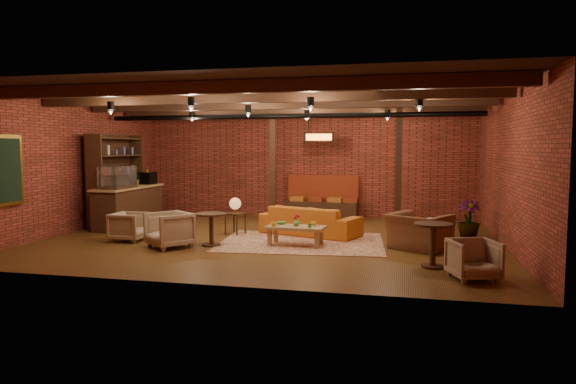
% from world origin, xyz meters
% --- Properties ---
extents(floor, '(10.00, 10.00, 0.00)m').
position_xyz_m(floor, '(0.00, 0.00, 0.00)').
color(floor, '#3E240F').
rests_on(floor, ground).
extents(ceiling, '(10.00, 8.00, 0.02)m').
position_xyz_m(ceiling, '(0.00, 0.00, 3.20)').
color(ceiling, black).
rests_on(ceiling, wall_back).
extents(wall_back, '(10.00, 0.02, 3.20)m').
position_xyz_m(wall_back, '(0.00, 4.00, 1.60)').
color(wall_back, maroon).
rests_on(wall_back, ground).
extents(wall_front, '(10.00, 0.02, 3.20)m').
position_xyz_m(wall_front, '(0.00, -4.00, 1.60)').
color(wall_front, maroon).
rests_on(wall_front, ground).
extents(wall_left, '(0.02, 8.00, 3.20)m').
position_xyz_m(wall_left, '(-5.00, 0.00, 1.60)').
color(wall_left, maroon).
rests_on(wall_left, ground).
extents(wall_right, '(0.02, 8.00, 3.20)m').
position_xyz_m(wall_right, '(5.00, 0.00, 1.60)').
color(wall_right, maroon).
rests_on(wall_right, ground).
extents(ceiling_beams, '(9.80, 6.40, 0.22)m').
position_xyz_m(ceiling_beams, '(0.00, 0.00, 3.08)').
color(ceiling_beams, black).
rests_on(ceiling_beams, ceiling).
extents(ceiling_pipe, '(9.60, 0.12, 0.12)m').
position_xyz_m(ceiling_pipe, '(0.00, 1.60, 2.85)').
color(ceiling_pipe, black).
rests_on(ceiling_pipe, ceiling).
extents(post_left, '(0.16, 0.16, 3.20)m').
position_xyz_m(post_left, '(-0.60, 2.60, 1.60)').
color(post_left, black).
rests_on(post_left, ground).
extents(post_right, '(0.16, 0.16, 3.20)m').
position_xyz_m(post_right, '(2.80, 2.00, 1.60)').
color(post_right, black).
rests_on(post_right, ground).
extents(service_counter, '(0.80, 2.50, 1.60)m').
position_xyz_m(service_counter, '(-4.10, 1.00, 0.80)').
color(service_counter, black).
rests_on(service_counter, ground).
extents(plant_counter, '(0.35, 0.39, 0.30)m').
position_xyz_m(plant_counter, '(-4.00, 1.20, 1.22)').
color(plant_counter, '#337F33').
rests_on(plant_counter, service_counter).
extents(shelving_hutch, '(0.52, 2.00, 2.40)m').
position_xyz_m(shelving_hutch, '(-4.50, 1.10, 1.20)').
color(shelving_hutch, black).
rests_on(shelving_hutch, ground).
extents(chalkboard_menu, '(0.08, 0.96, 1.46)m').
position_xyz_m(chalkboard_menu, '(-4.93, -2.30, 1.60)').
color(chalkboard_menu, black).
rests_on(chalkboard_menu, wall_left).
extents(banquette, '(2.10, 0.70, 1.00)m').
position_xyz_m(banquette, '(0.60, 3.55, 0.50)').
color(banquette, maroon).
rests_on(banquette, ground).
extents(service_sign, '(0.86, 0.06, 0.30)m').
position_xyz_m(service_sign, '(0.60, 3.10, 2.35)').
color(service_sign, orange).
rests_on(service_sign, ceiling).
extents(ceiling_spotlights, '(6.40, 4.40, 0.28)m').
position_xyz_m(ceiling_spotlights, '(0.00, 0.00, 2.86)').
color(ceiling_spotlights, black).
rests_on(ceiling_spotlights, ceiling).
extents(rug, '(3.74, 2.99, 0.01)m').
position_xyz_m(rug, '(0.79, -0.28, 0.01)').
color(rug, maroon).
rests_on(rug, floor).
extents(sofa, '(2.52, 1.65, 0.69)m').
position_xyz_m(sofa, '(0.80, 0.68, 0.34)').
color(sofa, '#B15A18').
rests_on(sofa, floor).
extents(coffee_table, '(1.25, 0.68, 0.67)m').
position_xyz_m(coffee_table, '(0.73, -0.68, 0.37)').
color(coffee_table, '#9B7D48').
rests_on(coffee_table, floor).
extents(side_table_lamp, '(0.53, 0.53, 0.88)m').
position_xyz_m(side_table_lamp, '(-0.96, 0.39, 0.67)').
color(side_table_lamp, black).
rests_on(side_table_lamp, floor).
extents(round_table_left, '(0.66, 0.66, 0.69)m').
position_xyz_m(round_table_left, '(-0.99, -1.07, 0.47)').
color(round_table_left, black).
rests_on(round_table_left, floor).
extents(armchair_a, '(0.65, 0.70, 0.70)m').
position_xyz_m(armchair_a, '(-2.97, -0.96, 0.35)').
color(armchair_a, '#C3B397').
rests_on(armchair_a, floor).
extents(armchair_b, '(1.08, 1.07, 0.81)m').
position_xyz_m(armchair_b, '(-1.76, -1.46, 0.41)').
color(armchair_b, '#C3B397').
rests_on(armchair_b, floor).
extents(armchair_right, '(1.34, 1.21, 0.98)m').
position_xyz_m(armchair_right, '(3.26, -0.51, 0.49)').
color(armchair_right, brown).
rests_on(armchair_right, floor).
extents(side_table_book, '(0.49, 0.49, 0.52)m').
position_xyz_m(side_table_book, '(3.46, 0.40, 0.46)').
color(side_table_book, black).
rests_on(side_table_book, floor).
extents(round_table_right, '(0.66, 0.66, 0.77)m').
position_xyz_m(round_table_right, '(3.45, -2.07, 0.51)').
color(round_table_right, black).
rests_on(round_table_right, floor).
extents(armchair_far, '(0.84, 0.81, 0.70)m').
position_xyz_m(armchair_far, '(4.04, -2.78, 0.35)').
color(armchair_far, '#C3B397').
rests_on(armchair_far, floor).
extents(plant_tall, '(1.73, 1.73, 2.61)m').
position_xyz_m(plant_tall, '(4.40, 1.06, 1.30)').
color(plant_tall, '#4C7F4C').
rests_on(plant_tall, floor).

